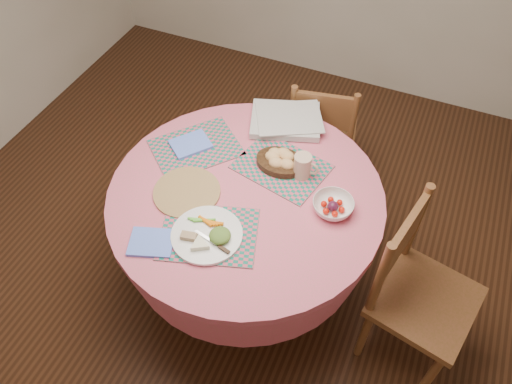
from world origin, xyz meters
TOP-DOWN VIEW (x-y plane):
  - ground at (0.00, 0.00)m, footprint 4.00×4.00m
  - dining_table at (0.00, 0.00)m, footprint 1.24×1.24m
  - chair_right at (0.83, -0.01)m, footprint 0.50×0.51m
  - chair_back at (0.11, 0.83)m, footprint 0.46×0.45m
  - placemat_front at (-0.05, -0.27)m, footprint 0.47×0.41m
  - placemat_left at (-0.34, 0.17)m, footprint 0.49×0.50m
  - placemat_back at (0.09, 0.21)m, footprint 0.46×0.38m
  - wicker_trivet at (-0.24, -0.10)m, footprint 0.30×0.30m
  - napkin_near at (-0.24, -0.40)m, footprint 0.22×0.19m
  - napkin_far at (-0.37, 0.17)m, footprint 0.22×0.23m
  - dinner_plate at (-0.04, -0.28)m, footprint 0.30×0.30m
  - bread_bowl at (0.08, 0.22)m, footprint 0.23×0.23m
  - latte_mug at (0.19, 0.20)m, footprint 0.12×0.08m
  - fruit_bowl at (0.38, 0.06)m, footprint 0.18×0.18m
  - newspaper_stack at (-0.00, 0.50)m, footprint 0.42×0.37m

SIDE VIEW (x-z plane):
  - ground at x=0.00m, z-range 0.00..0.00m
  - chair_back at x=0.11m, z-range 0.02..0.87m
  - chair_right at x=0.83m, z-range 0.02..0.95m
  - dining_table at x=0.00m, z-range 0.18..0.93m
  - placemat_front at x=-0.05m, z-range 0.75..0.76m
  - placemat_left at x=-0.34m, z-range 0.75..0.76m
  - placemat_back at x=0.09m, z-range 0.75..0.76m
  - wicker_trivet at x=-0.24m, z-range 0.75..0.76m
  - napkin_near at x=-0.24m, z-range 0.75..0.76m
  - napkin_far at x=-0.37m, z-range 0.76..0.77m
  - dinner_plate at x=-0.04m, z-range 0.74..0.80m
  - newspaper_stack at x=0.00m, z-range 0.76..0.80m
  - fruit_bowl at x=0.38m, z-range 0.75..0.81m
  - bread_bowl at x=0.08m, z-range 0.75..0.83m
  - latte_mug at x=0.19m, z-range 0.76..0.87m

